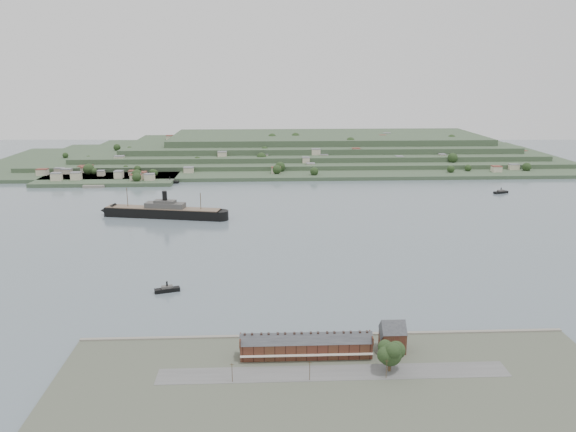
{
  "coord_description": "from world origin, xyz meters",
  "views": [
    {
      "loc": [
        -27.12,
        -381.59,
        118.51
      ],
      "look_at": [
        -8.76,
        30.0,
        11.97
      ],
      "focal_mm": 35.0,
      "sensor_mm": 36.0,
      "label": 1
    }
  ],
  "objects_px": {
    "steamship": "(160,211)",
    "fig_tree": "(391,353)",
    "gabled_building": "(393,337)",
    "tugboat": "(167,289)",
    "terrace_row": "(306,346)"
  },
  "relations": [
    {
      "from": "steamship",
      "to": "tugboat",
      "type": "distance_m",
      "value": 168.91
    },
    {
      "from": "terrace_row",
      "to": "gabled_building",
      "type": "height_order",
      "value": "gabled_building"
    },
    {
      "from": "terrace_row",
      "to": "gabled_building",
      "type": "distance_m",
      "value": 37.74
    },
    {
      "from": "terrace_row",
      "to": "tugboat",
      "type": "distance_m",
      "value": 106.62
    },
    {
      "from": "steamship",
      "to": "fig_tree",
      "type": "distance_m",
      "value": 292.64
    },
    {
      "from": "terrace_row",
      "to": "tugboat",
      "type": "relative_size",
      "value": 3.9
    },
    {
      "from": "tugboat",
      "to": "fig_tree",
      "type": "height_order",
      "value": "fig_tree"
    },
    {
      "from": "terrace_row",
      "to": "steamship",
      "type": "bearing_deg",
      "value": 112.96
    },
    {
      "from": "gabled_building",
      "to": "tugboat",
      "type": "relative_size",
      "value": 0.99
    },
    {
      "from": "terrace_row",
      "to": "fig_tree",
      "type": "height_order",
      "value": "fig_tree"
    },
    {
      "from": "fig_tree",
      "to": "steamship",
      "type": "bearing_deg",
      "value": 117.82
    },
    {
      "from": "terrace_row",
      "to": "tugboat",
      "type": "bearing_deg",
      "value": 131.85
    },
    {
      "from": "tugboat",
      "to": "gabled_building",
      "type": "bearing_deg",
      "value": -34.75
    },
    {
      "from": "gabled_building",
      "to": "fig_tree",
      "type": "distance_m",
      "value": 18.51
    },
    {
      "from": "terrace_row",
      "to": "fig_tree",
      "type": "distance_m",
      "value": 35.7
    }
  ]
}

